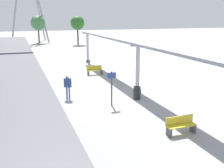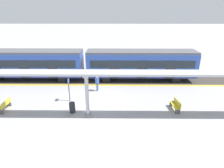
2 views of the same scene
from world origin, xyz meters
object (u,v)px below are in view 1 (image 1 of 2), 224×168
(train_near_carriage, at_px, (14,125))
(platform_info_sign, at_px, (112,85))
(bench_near_end, at_px, (95,70))
(trash_bin, at_px, (137,93))
(passenger_waiting_near_edge, at_px, (68,84))
(canopy_pillar_second, at_px, (138,69))
(canopy_pillar_third, at_px, (88,47))
(bench_mid_platform, at_px, (181,125))
(train_far_carriage, at_px, (14,64))

(train_near_carriage, relative_size, platform_info_sign, 5.64)
(bench_near_end, bearing_deg, platform_info_sign, -99.46)
(bench_near_end, distance_m, trash_bin, 8.58)
(bench_near_end, height_order, passenger_waiting_near_edge, passenger_waiting_near_edge)
(train_near_carriage, bearing_deg, passenger_waiting_near_edge, 67.64)
(canopy_pillar_second, distance_m, platform_info_sign, 3.41)
(train_near_carriage, distance_m, canopy_pillar_third, 23.66)
(bench_mid_platform, bearing_deg, train_far_carriage, 121.29)
(platform_info_sign, bearing_deg, train_far_carriage, 128.53)
(train_near_carriage, bearing_deg, train_far_carriage, 90.00)
(train_near_carriage, xyz_separation_m, bench_mid_platform, (7.40, 0.81, -1.39))
(canopy_pillar_third, relative_size, trash_bin, 4.04)
(train_far_carriage, xyz_separation_m, canopy_pillar_third, (8.40, 9.12, -0.03))
(canopy_pillar_third, xyz_separation_m, trash_bin, (-0.66, -15.62, -1.36))
(canopy_pillar_second, bearing_deg, bench_near_end, 99.28)
(train_far_carriage, relative_size, canopy_pillar_second, 3.49)
(trash_bin, xyz_separation_m, passenger_waiting_near_edge, (-4.38, 1.69, 0.60))
(train_near_carriage, distance_m, bench_near_end, 16.76)
(canopy_pillar_third, xyz_separation_m, platform_info_sign, (-2.71, -16.27, -0.48))
(bench_near_end, height_order, trash_bin, trash_bin)
(canopy_pillar_second, distance_m, trash_bin, 2.04)
(train_near_carriage, bearing_deg, canopy_pillar_second, 43.09)
(bench_near_end, xyz_separation_m, passenger_waiting_near_edge, (-3.86, -6.87, 0.59))
(bench_mid_platform, bearing_deg, train_near_carriage, -173.73)
(trash_bin, bearing_deg, platform_info_sign, -162.41)
(train_near_carriage, xyz_separation_m, bench_near_end, (7.22, 15.06, -1.39))
(canopy_pillar_second, relative_size, platform_info_sign, 1.62)
(bench_mid_platform, distance_m, passenger_waiting_near_edge, 8.42)
(bench_near_end, distance_m, platform_info_sign, 9.38)
(trash_bin, bearing_deg, train_near_carriage, -140.00)
(train_far_carriage, distance_m, bench_mid_platform, 14.32)
(canopy_pillar_third, bearing_deg, canopy_pillar_second, -90.00)
(train_far_carriage, bearing_deg, platform_info_sign, -51.47)
(train_near_carriage, relative_size, passenger_waiting_near_edge, 7.48)
(train_near_carriage, distance_m, platform_info_sign, 8.17)
(platform_info_sign, bearing_deg, train_near_carriage, -134.23)
(train_far_carriage, xyz_separation_m, canopy_pillar_second, (8.40, -5.13, -0.03))
(platform_info_sign, distance_m, passenger_waiting_near_edge, 3.31)
(canopy_pillar_third, xyz_separation_m, bench_mid_platform, (-1.00, -21.30, -1.36))
(platform_info_sign, xyz_separation_m, passenger_waiting_near_edge, (-2.32, 2.34, -0.29))
(train_near_carriage, xyz_separation_m, canopy_pillar_third, (8.40, 22.11, -0.03))
(train_near_carriage, distance_m, train_far_carriage, 12.99)
(bench_near_end, relative_size, trash_bin, 1.73)
(train_near_carriage, bearing_deg, bench_near_end, 64.37)
(bench_mid_platform, xyz_separation_m, passenger_waiting_near_edge, (-4.04, 7.37, 0.59))
(canopy_pillar_third, height_order, platform_info_sign, canopy_pillar_third)
(canopy_pillar_second, bearing_deg, bench_mid_platform, -98.07)
(canopy_pillar_second, bearing_deg, train_far_carriage, 148.58)
(bench_near_end, relative_size, platform_info_sign, 0.69)
(bench_near_end, xyz_separation_m, platform_info_sign, (-1.53, -9.21, 0.89))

